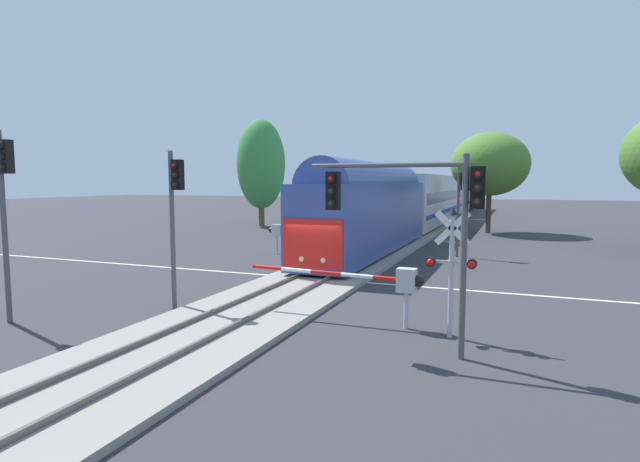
{
  "coord_description": "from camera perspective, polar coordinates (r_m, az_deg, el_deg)",
  "views": [
    {
      "loc": [
        8.16,
        -20.59,
        4.34
      ],
      "look_at": [
        -0.58,
        1.47,
        2.0
      ],
      "focal_mm": 28.31,
      "sensor_mm": 36.0,
      "label": 1
    }
  ],
  "objects": [
    {
      "name": "ground_plane",
      "position": [
        22.57,
        -0.02,
        -5.46
      ],
      "size": [
        220.0,
        220.0,
        0.0
      ],
      "primitive_type": "plane",
      "color": "#333338"
    },
    {
      "name": "traffic_signal_near_right",
      "position": [
        12.65,
        10.87,
        2.84
      ],
      "size": [
        4.39,
        0.38,
        4.99
      ],
      "color": "#4C4C51",
      "rests_on": "ground"
    },
    {
      "name": "crossing_signal_mast",
      "position": [
        14.32,
        14.64,
        -3.01
      ],
      "size": [
        1.36,
        0.44,
        3.65
      ],
      "color": "#B2B2B7",
      "rests_on": "ground"
    },
    {
      "name": "commuter_train",
      "position": [
        50.33,
        12.29,
        3.67
      ],
      "size": [
        3.04,
        63.94,
        5.16
      ],
      "color": "#384C93",
      "rests_on": "railway_track"
    },
    {
      "name": "traffic_signal_near_left",
      "position": [
        17.88,
        -32.08,
        3.45
      ],
      "size": [
        0.53,
        0.38,
        5.87
      ],
      "color": "#4C4C51",
      "rests_on": "ground"
    },
    {
      "name": "road_centre_stripe",
      "position": [
        22.57,
        -0.02,
        -5.45
      ],
      "size": [
        44.0,
        0.2,
        0.01
      ],
      "color": "beige",
      "rests_on": "ground"
    },
    {
      "name": "traffic_signal_far_side",
      "position": [
        29.86,
        15.64,
        3.73
      ],
      "size": [
        0.53,
        0.38,
        5.15
      ],
      "color": "#4C4C51",
      "rests_on": "ground"
    },
    {
      "name": "traffic_signal_median",
      "position": [
        17.5,
        -16.11,
        2.96
      ],
      "size": [
        0.53,
        0.38,
        5.36
      ],
      "color": "#4C4C51",
      "rests_on": "ground"
    },
    {
      "name": "railway_track",
      "position": [
        22.55,
        -0.02,
        -5.22
      ],
      "size": [
        4.4,
        80.0,
        0.32
      ],
      "color": "gray",
      "rests_on": "ground"
    },
    {
      "name": "elm_centre_background",
      "position": [
        44.68,
        18.66,
        7.18
      ],
      "size": [
        6.4,
        6.4,
        8.43
      ],
      "color": "#4C3828",
      "rests_on": "ground"
    },
    {
      "name": "crossing_gate_near",
      "position": [
        15.22,
        7.51,
        -5.56
      ],
      "size": [
        5.67,
        0.4,
        1.8
      ],
      "color": "#B7B7BC",
      "rests_on": "ground"
    },
    {
      "name": "crossing_gate_far",
      "position": [
        29.68,
        -3.79,
        -0.02
      ],
      "size": [
        5.83,
        0.4,
        1.8
      ],
      "color": "#B7B7BC",
      "rests_on": "ground"
    },
    {
      "name": "pine_left_background",
      "position": [
        49.32,
        -6.68,
        7.51
      ],
      "size": [
        4.66,
        4.66,
        10.31
      ],
      "color": "brown",
      "rests_on": "ground"
    }
  ]
}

